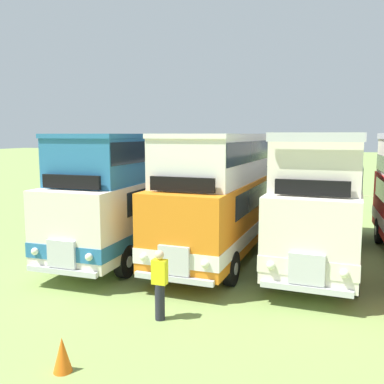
% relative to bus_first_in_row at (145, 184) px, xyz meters
% --- Properties ---
extents(ground_plane, '(200.00, 200.00, 0.00)m').
position_rel_bus_first_in_row_xyz_m(ground_plane, '(8.64, 0.01, -2.47)').
color(ground_plane, '#7A934C').
extents(bus_first_in_row, '(2.72, 11.31, 4.49)m').
position_rel_bus_first_in_row_xyz_m(bus_first_in_row, '(0.00, 0.00, 0.00)').
color(bus_first_in_row, silver).
rests_on(bus_first_in_row, ground).
extents(bus_second_in_row, '(2.82, 10.54, 4.49)m').
position_rel_bus_first_in_row_xyz_m(bus_second_in_row, '(3.46, 0.06, -0.00)').
color(bus_second_in_row, orange).
rests_on(bus_second_in_row, ground).
extents(bus_third_in_row, '(2.86, 10.05, 4.52)m').
position_rel_bus_first_in_row_xyz_m(bus_third_in_row, '(6.91, 0.21, -0.12)').
color(bus_third_in_row, silver).
rests_on(bus_third_in_row, ground).
extents(cone_near_end, '(0.36, 0.36, 0.68)m').
position_rel_bus_first_in_row_xyz_m(cone_near_end, '(2.63, -9.25, -2.13)').
color(cone_near_end, orange).
rests_on(cone_near_end, ground).
extents(marshal_person, '(0.36, 0.24, 1.73)m').
position_rel_bus_first_in_row_xyz_m(marshal_person, '(3.45, -6.52, -1.59)').
color(marshal_person, '#23232D').
rests_on(marshal_person, ground).
extents(rope_fence_line, '(23.35, 0.08, 1.05)m').
position_rel_bus_first_in_row_xyz_m(rope_fence_line, '(8.64, 10.71, -1.81)').
color(rope_fence_line, '#8C704C').
rests_on(rope_fence_line, ground).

